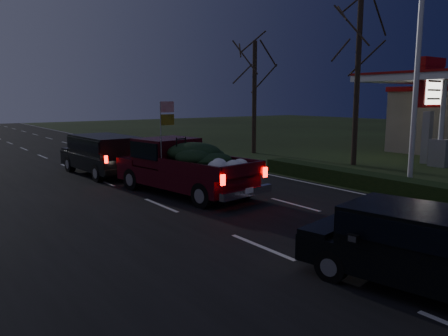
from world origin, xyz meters
TOP-DOWN VIEW (x-y plane):
  - ground at (0.00, 0.00)m, footprint 120.00×120.00m
  - road_asphalt at (0.00, 0.00)m, footprint 14.00×120.00m
  - hedge_row at (7.80, 3.00)m, footprint 1.00×10.00m
  - light_pole at (9.50, 2.00)m, footprint 0.50×0.90m
  - gas_price_pylon at (16.00, 4.99)m, footprint 2.00×0.41m
  - gas_canopy at (18.00, 6.00)m, footprint 7.10×6.10m
  - bare_tree_mid at (12.50, 7.00)m, footprint 3.60×3.60m
  - bare_tree_far at (11.50, 14.00)m, footprint 3.60×3.60m
  - pickup_truck at (1.57, 6.12)m, footprint 3.02×5.99m
  - lead_suv at (0.69, 11.69)m, footprint 2.37×5.20m
  - rear_suv at (0.86, -3.55)m, footprint 2.58×4.50m

SIDE VIEW (x-z plane):
  - ground at x=0.00m, z-range 0.00..0.00m
  - road_asphalt at x=0.00m, z-range 0.00..0.02m
  - hedge_row at x=7.80m, z-range 0.00..0.60m
  - rear_suv at x=0.86m, z-range 0.31..1.53m
  - lead_suv at x=0.69m, z-range 0.38..1.84m
  - pickup_truck at x=1.57m, z-range -0.38..2.63m
  - gas_price_pylon at x=16.00m, z-range 0.98..6.56m
  - gas_canopy at x=18.00m, z-range 1.91..6.79m
  - bare_tree_far at x=11.50m, z-range 1.73..8.73m
  - light_pole at x=9.50m, z-range 0.90..10.06m
  - bare_tree_mid at x=12.50m, z-range 2.10..10.60m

